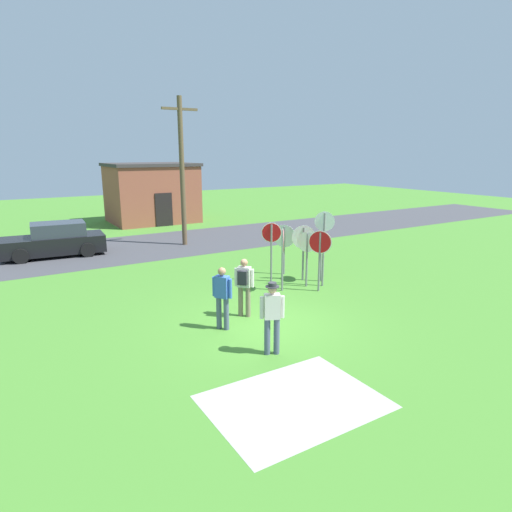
{
  "coord_description": "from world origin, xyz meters",
  "views": [
    {
      "loc": [
        -5.92,
        -9.34,
        4.57
      ],
      "look_at": [
        1.17,
        2.25,
        1.3
      ],
      "focal_mm": 30.23,
      "sensor_mm": 36.0,
      "label": 1
    }
  ],
  "objects_px": {
    "stop_sign_nearest": "(320,250)",
    "person_on_left": "(222,295)",
    "stop_sign_rear_right": "(321,243)",
    "person_near_signs": "(272,314)",
    "parked_car_on_street": "(55,241)",
    "stop_sign_center_cluster": "(303,243)",
    "stop_sign_rear_left": "(271,242)",
    "stop_sign_tallest": "(307,250)",
    "stop_sign_leaning_left": "(283,248)",
    "person_in_blue": "(244,283)",
    "stop_sign_leaning_right": "(284,241)",
    "stop_sign_far_back": "(324,236)",
    "utility_pole": "(182,169)"
  },
  "relations": [
    {
      "from": "stop_sign_rear_right",
      "to": "stop_sign_center_cluster",
      "type": "relative_size",
      "value": 1.03
    },
    {
      "from": "stop_sign_nearest",
      "to": "person_in_blue",
      "type": "relative_size",
      "value": 1.23
    },
    {
      "from": "stop_sign_nearest",
      "to": "person_in_blue",
      "type": "distance_m",
      "value": 3.4
    },
    {
      "from": "parked_car_on_street",
      "to": "stop_sign_far_back",
      "type": "xyz_separation_m",
      "value": [
        7.38,
        -9.84,
        1.08
      ]
    },
    {
      "from": "stop_sign_nearest",
      "to": "person_on_left",
      "type": "xyz_separation_m",
      "value": [
        -4.24,
        -1.18,
        -0.47
      ]
    },
    {
      "from": "stop_sign_far_back",
      "to": "stop_sign_nearest",
      "type": "xyz_separation_m",
      "value": [
        -0.5,
        -0.4,
        -0.35
      ]
    },
    {
      "from": "stop_sign_far_back",
      "to": "stop_sign_rear_right",
      "type": "relative_size",
      "value": 1.26
    },
    {
      "from": "stop_sign_rear_left",
      "to": "stop_sign_tallest",
      "type": "xyz_separation_m",
      "value": [
        0.72,
        -1.15,
        -0.16
      ]
    },
    {
      "from": "stop_sign_nearest",
      "to": "person_on_left",
      "type": "height_order",
      "value": "stop_sign_nearest"
    },
    {
      "from": "person_on_left",
      "to": "person_in_blue",
      "type": "bearing_deg",
      "value": 27.31
    },
    {
      "from": "stop_sign_far_back",
      "to": "person_near_signs",
      "type": "bearing_deg",
      "value": -141.9
    },
    {
      "from": "stop_sign_center_cluster",
      "to": "person_near_signs",
      "type": "bearing_deg",
      "value": -134.15
    },
    {
      "from": "stop_sign_rear_left",
      "to": "stop_sign_nearest",
      "type": "relative_size",
      "value": 1.04
    },
    {
      "from": "stop_sign_leaning_right",
      "to": "stop_sign_rear_left",
      "type": "bearing_deg",
      "value": -150.25
    },
    {
      "from": "parked_car_on_street",
      "to": "stop_sign_rear_left",
      "type": "height_order",
      "value": "stop_sign_rear_left"
    },
    {
      "from": "stop_sign_far_back",
      "to": "stop_sign_rear_left",
      "type": "distance_m",
      "value": 1.89
    },
    {
      "from": "stop_sign_center_cluster",
      "to": "person_on_left",
      "type": "height_order",
      "value": "stop_sign_center_cluster"
    },
    {
      "from": "person_on_left",
      "to": "person_near_signs",
      "type": "distance_m",
      "value": 1.93
    },
    {
      "from": "stop_sign_leaning_left",
      "to": "person_on_left",
      "type": "height_order",
      "value": "stop_sign_leaning_left"
    },
    {
      "from": "stop_sign_leaning_left",
      "to": "stop_sign_nearest",
      "type": "xyz_separation_m",
      "value": [
        1.02,
        -0.69,
        -0.05
      ]
    },
    {
      "from": "person_near_signs",
      "to": "stop_sign_nearest",
      "type": "bearing_deg",
      "value": 38.06
    },
    {
      "from": "stop_sign_rear_right",
      "to": "person_on_left",
      "type": "bearing_deg",
      "value": -157.83
    },
    {
      "from": "stop_sign_rear_left",
      "to": "person_in_blue",
      "type": "distance_m",
      "value": 3.6
    },
    {
      "from": "parked_car_on_street",
      "to": "person_in_blue",
      "type": "distance_m",
      "value": 11.51
    },
    {
      "from": "utility_pole",
      "to": "stop_sign_leaning_left",
      "type": "xyz_separation_m",
      "value": [
        -0.07,
        -8.77,
        -2.3
      ]
    },
    {
      "from": "stop_sign_nearest",
      "to": "person_near_signs",
      "type": "xyz_separation_m",
      "value": [
        -3.93,
        -3.08,
        -0.43
      ]
    },
    {
      "from": "stop_sign_far_back",
      "to": "person_on_left",
      "type": "xyz_separation_m",
      "value": [
        -4.73,
        -1.57,
        -0.82
      ]
    },
    {
      "from": "stop_sign_leaning_right",
      "to": "stop_sign_rear_right",
      "type": "distance_m",
      "value": 1.57
    },
    {
      "from": "stop_sign_rear_left",
      "to": "person_near_signs",
      "type": "relative_size",
      "value": 1.24
    },
    {
      "from": "parked_car_on_street",
      "to": "stop_sign_tallest",
      "type": "xyz_separation_m",
      "value": [
        6.86,
        -9.6,
        0.63
      ]
    },
    {
      "from": "stop_sign_center_cluster",
      "to": "utility_pole",
      "type": "bearing_deg",
      "value": 98.94
    },
    {
      "from": "person_on_left",
      "to": "stop_sign_nearest",
      "type": "bearing_deg",
      "value": 15.51
    },
    {
      "from": "stop_sign_far_back",
      "to": "person_in_blue",
      "type": "xyz_separation_m",
      "value": [
        -3.8,
        -1.09,
        -0.79
      ]
    },
    {
      "from": "utility_pole",
      "to": "stop_sign_tallest",
      "type": "relative_size",
      "value": 3.7
    },
    {
      "from": "stop_sign_leaning_left",
      "to": "stop_sign_rear_left",
      "type": "bearing_deg",
      "value": 76.05
    },
    {
      "from": "parked_car_on_street",
      "to": "stop_sign_center_cluster",
      "type": "distance_m",
      "value": 11.5
    },
    {
      "from": "person_on_left",
      "to": "parked_car_on_street",
      "type": "bearing_deg",
      "value": 103.05
    },
    {
      "from": "stop_sign_tallest",
      "to": "person_near_signs",
      "type": "bearing_deg",
      "value": -136.42
    },
    {
      "from": "stop_sign_leaning_left",
      "to": "stop_sign_leaning_right",
      "type": "bearing_deg",
      "value": 53.49
    },
    {
      "from": "person_in_blue",
      "to": "stop_sign_leaning_right",
      "type": "bearing_deg",
      "value": 40.79
    },
    {
      "from": "parked_car_on_street",
      "to": "stop_sign_far_back",
      "type": "distance_m",
      "value": 12.35
    },
    {
      "from": "stop_sign_tallest",
      "to": "stop_sign_rear_right",
      "type": "bearing_deg",
      "value": 15.96
    },
    {
      "from": "person_in_blue",
      "to": "stop_sign_rear_right",
      "type": "bearing_deg",
      "value": 20.94
    },
    {
      "from": "stop_sign_far_back",
      "to": "stop_sign_tallest",
      "type": "xyz_separation_m",
      "value": [
        -0.52,
        0.25,
        -0.45
      ]
    },
    {
      "from": "parked_car_on_street",
      "to": "stop_sign_leaning_left",
      "type": "distance_m",
      "value": 11.23
    },
    {
      "from": "stop_sign_rear_right",
      "to": "person_near_signs",
      "type": "height_order",
      "value": "stop_sign_rear_right"
    },
    {
      "from": "stop_sign_leaning_right",
      "to": "stop_sign_far_back",
      "type": "bearing_deg",
      "value": -80.86
    },
    {
      "from": "stop_sign_leaning_left",
      "to": "person_in_blue",
      "type": "relative_size",
      "value": 1.27
    },
    {
      "from": "parked_car_on_street",
      "to": "stop_sign_leaning_left",
      "type": "relative_size",
      "value": 2.06
    },
    {
      "from": "utility_pole",
      "to": "parked_car_on_street",
      "type": "xyz_separation_m",
      "value": [
        -5.93,
        0.77,
        -3.08
      ]
    }
  ]
}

